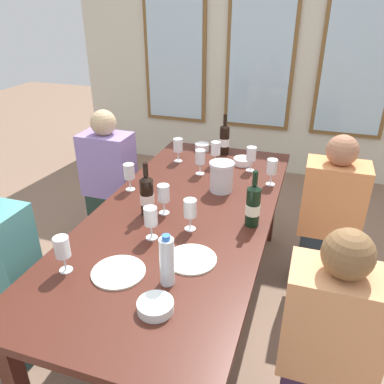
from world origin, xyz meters
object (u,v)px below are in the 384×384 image
wine_bottle_2 (253,205)px  wine_glass_6 (190,209)px  tasting_bowl_1 (202,147)px  wine_glass_8 (216,150)px  wine_glass_1 (200,158)px  wine_glass_9 (62,249)px  seated_person_3 (326,351)px  white_plate_0 (119,272)px  tasting_bowl_2 (243,161)px  tasting_bowl_0 (155,306)px  wine_glass_4 (272,168)px  wine_glass_7 (251,155)px  wine_bottle_0 (147,195)px  wine_glass_5 (163,194)px  seated_person_0 (110,184)px  wine_glass_3 (129,173)px  dining_table (184,222)px  wine_glass_2 (151,217)px  water_bottle (167,261)px  white_plate_1 (191,259)px  seated_person_1 (329,221)px  seated_person_2 (0,275)px  metal_pitcher (221,177)px  wine_glass_0 (178,146)px

wine_bottle_2 → wine_glass_6: (-0.30, -0.15, 0.00)m
tasting_bowl_1 → wine_glass_8: (0.18, -0.25, 0.09)m
wine_glass_1 → wine_glass_6: 0.71m
wine_glass_9 → seated_person_3: seated_person_3 is taller
white_plate_0 → wine_glass_8: bearing=86.3°
tasting_bowl_2 → white_plate_0: bearing=-101.1°
tasting_bowl_0 → wine_glass_4: wine_glass_4 is taller
wine_glass_7 → wine_bottle_0: bearing=-119.3°
wine_bottle_0 → wine_glass_5: 0.09m
wine_glass_7 → seated_person_3: size_ratio=0.16×
seated_person_0 → wine_bottle_0: bearing=-46.5°
white_plate_0 → seated_person_3: size_ratio=0.22×
tasting_bowl_1 → wine_glass_3: size_ratio=0.65×
dining_table → wine_bottle_0: bearing=-155.6°
tasting_bowl_2 → wine_glass_6: bearing=-95.2°
wine_glass_2 → water_bottle: bearing=-55.5°
white_plate_1 → wine_glass_5: 0.48m
white_plate_1 → seated_person_1: seated_person_1 is taller
tasting_bowl_0 → seated_person_2: bearing=169.4°
white_plate_1 → wine_glass_3: bearing=136.1°
wine_glass_3 → seated_person_2: (-0.41, -0.74, -0.33)m
wine_glass_1 → wine_glass_8: 0.20m
wine_glass_6 → seated_person_2: seated_person_2 is taller
water_bottle → wine_glass_3: water_bottle is taller
tasting_bowl_0 → seated_person_1: 1.47m
tasting_bowl_1 → wine_glass_9: size_ratio=0.65×
wine_glass_6 → seated_person_0: 1.23m
wine_bottle_0 → wine_glass_6: size_ratio=1.78×
white_plate_1 → metal_pitcher: size_ratio=1.25×
white_plate_0 → wine_glass_4: 1.23m
wine_glass_6 → wine_glass_9: 0.65m
wine_bottle_2 → wine_glass_3: size_ratio=1.79×
water_bottle → wine_glass_8: bearing=96.3°
white_plate_1 → seated_person_2: size_ratio=0.21×
tasting_bowl_1 → white_plate_0: bearing=-86.7°
tasting_bowl_1 → wine_glass_2: wine_glass_2 is taller
wine_glass_3 → wine_glass_8: same height
white_plate_1 → wine_glass_2: size_ratio=1.36×
tasting_bowl_1 → seated_person_3: 1.84m
white_plate_1 → tasting_bowl_2: tasting_bowl_2 is taller
wine_glass_4 → seated_person_2: bearing=-138.5°
wine_glass_7 → seated_person_0: 1.13m
wine_glass_4 → seated_person_2: size_ratio=0.16×
seated_person_0 → seated_person_2: 1.17m
seated_person_1 → water_bottle: bearing=-121.1°
wine_bottle_2 → dining_table: bearing=177.6°
white_plate_0 → wine_glass_5: bearing=90.6°
wine_glass_2 → wine_glass_5: same height
tasting_bowl_1 → wine_glass_7: bearing=-32.6°
wine_glass_0 → wine_glass_6: size_ratio=1.00×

